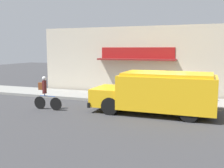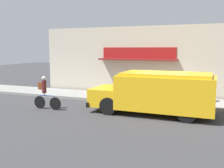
# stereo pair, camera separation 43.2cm
# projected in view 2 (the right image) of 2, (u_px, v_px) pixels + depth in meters

# --- Properties ---
(ground_plane) EXTENTS (70.00, 70.00, 0.00)m
(ground_plane) POSITION_uv_depth(u_px,v_px,m) (160.00, 107.00, 13.71)
(ground_plane) COLOR #38383A
(sidewalk) EXTENTS (28.00, 2.57, 0.16)m
(sidewalk) POSITION_uv_depth(u_px,v_px,m) (165.00, 101.00, 14.88)
(sidewalk) COLOR gray
(sidewalk) RESTS_ON ground_plane
(storefront) EXTENTS (17.53, 0.83, 4.44)m
(storefront) POSITION_uv_depth(u_px,v_px,m) (169.00, 62.00, 16.05)
(storefront) COLOR beige
(storefront) RESTS_ON ground_plane
(school_bus) EXTENTS (5.67, 2.72, 1.94)m
(school_bus) POSITION_uv_depth(u_px,v_px,m) (157.00, 92.00, 12.09)
(school_bus) COLOR yellow
(school_bus) RESTS_ON ground_plane
(cyclist) EXTENTS (1.57, 0.20, 1.67)m
(cyclist) POSITION_uv_depth(u_px,v_px,m) (45.00, 93.00, 13.11)
(cyclist) COLOR black
(cyclist) RESTS_ON ground_plane
(trash_bin) EXTENTS (0.61, 0.61, 0.95)m
(trash_bin) POSITION_uv_depth(u_px,v_px,m) (205.00, 93.00, 14.27)
(trash_bin) COLOR slate
(trash_bin) RESTS_ON sidewalk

